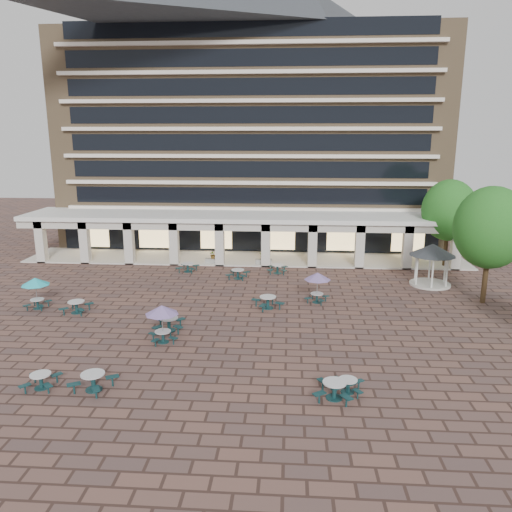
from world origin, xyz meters
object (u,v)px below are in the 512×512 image
at_px(planter_left, 213,258).
at_px(planter_right, 264,259).
at_px(picnic_table_1, 93,380).
at_px(picnic_table_0, 41,380).
at_px(picnic_table_2, 348,385).
at_px(gazebo, 432,255).

relative_size(planter_left, planter_right, 1.00).
xyz_separation_m(picnic_table_1, planter_left, (2.04, 23.90, 0.02)).
height_order(picnic_table_0, planter_left, planter_left).
xyz_separation_m(picnic_table_2, gazebo, (8.48, 17.80, 2.11)).
bearing_deg(picnic_table_0, planter_left, 74.44).
bearing_deg(planter_left, gazebo, -16.70).
bearing_deg(picnic_table_0, picnic_table_2, -2.38).
distance_m(picnic_table_0, planter_right, 25.64).
bearing_deg(picnic_table_2, gazebo, 74.55).
xyz_separation_m(picnic_table_2, planter_right, (-5.19, 23.31, 0.16)).
distance_m(picnic_table_0, picnic_table_1, 2.55).
bearing_deg(planter_right, planter_left, -180.00).
height_order(gazebo, planter_right, gazebo).
height_order(picnic_table_2, planter_left, planter_left).
relative_size(picnic_table_1, planter_left, 1.48).
relative_size(gazebo, planter_left, 2.39).
xyz_separation_m(picnic_table_0, gazebo, (22.96, 18.39, 2.08)).
distance_m(picnic_table_0, picnic_table_2, 14.49).
distance_m(picnic_table_1, planter_left, 23.99).
relative_size(picnic_table_0, planter_left, 1.16).
bearing_deg(picnic_table_1, planter_right, 90.23).
bearing_deg(gazebo, picnic_table_2, -115.48).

